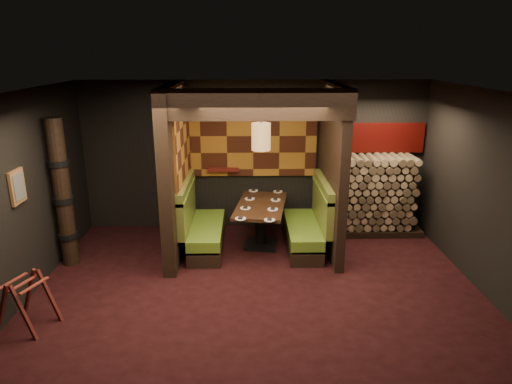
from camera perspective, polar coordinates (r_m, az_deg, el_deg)
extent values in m
cube|color=black|center=(6.71, 0.23, -12.87)|extent=(6.50, 5.50, 0.02)
cube|color=black|center=(5.82, 0.27, 12.34)|extent=(6.50, 5.50, 0.02)
cube|color=black|center=(8.78, -0.19, 4.56)|extent=(6.50, 0.02, 2.85)
cube|color=black|center=(3.61, 1.35, -15.26)|extent=(6.50, 0.02, 2.85)
cube|color=black|center=(6.86, -28.11, -1.21)|extent=(0.02, 5.50, 2.85)
cube|color=black|center=(7.00, 28.01, -0.87)|extent=(0.02, 5.50, 2.85)
cube|color=black|center=(7.79, -10.04, 2.64)|extent=(0.20, 2.20, 2.85)
cube|color=black|center=(7.88, 9.45, 2.84)|extent=(0.15, 2.10, 2.85)
cube|color=black|center=(6.54, -0.11, 10.87)|extent=(2.85, 0.18, 0.44)
cube|color=#A96920|center=(8.65, -0.36, 7.04)|extent=(2.40, 0.06, 1.55)
cube|color=#A96920|center=(7.85, -9.14, 5.98)|extent=(0.04, 1.85, 1.45)
cube|color=maroon|center=(8.74, -4.12, 2.81)|extent=(0.60, 0.12, 0.07)
cube|color=black|center=(8.16, -6.10, -6.28)|extent=(0.55, 1.60, 0.22)
cube|color=#5B7F22|center=(8.06, -6.16, -4.66)|extent=(0.55, 1.60, 0.18)
cube|color=#5F6A22|center=(7.96, -8.65, -2.05)|extent=(0.12, 1.60, 0.78)
cube|color=#5B7F22|center=(7.86, -8.76, 0.36)|extent=(0.15, 1.60, 0.06)
cube|color=black|center=(8.19, 5.77, -6.19)|extent=(0.55, 1.60, 0.22)
cube|color=#5B7F22|center=(8.09, 5.82, -4.57)|extent=(0.55, 1.60, 0.18)
cube|color=#5F6A22|center=(8.00, 8.29, -1.94)|extent=(0.12, 1.60, 0.78)
cube|color=#5B7F22|center=(7.89, 8.40, 0.46)|extent=(0.15, 1.60, 0.06)
cube|color=black|center=(8.25, 0.59, -6.51)|extent=(0.63, 0.63, 0.06)
cylinder|color=black|center=(8.12, 0.59, -4.36)|extent=(0.20, 0.20, 0.73)
cube|color=#3B2414|center=(7.99, 0.60, -1.74)|extent=(1.02, 1.59, 0.06)
cylinder|color=white|center=(7.29, -1.95, -3.34)|extent=(0.18, 0.18, 0.01)
cube|color=black|center=(7.29, -1.95, -3.23)|extent=(0.09, 0.12, 0.02)
cylinder|color=white|center=(7.23, 1.71, -3.51)|extent=(0.18, 0.18, 0.01)
cube|color=black|center=(7.23, 1.71, -3.40)|extent=(0.09, 0.12, 0.02)
cylinder|color=white|center=(7.77, -1.34, -2.02)|extent=(0.18, 0.18, 0.01)
cube|color=black|center=(7.76, -1.34, -1.91)|extent=(0.09, 0.12, 0.02)
cylinder|color=white|center=(7.71, 2.10, -2.17)|extent=(0.18, 0.18, 0.01)
cube|color=black|center=(7.71, 2.10, -2.06)|extent=(0.09, 0.12, 0.02)
cylinder|color=white|center=(8.24, -0.80, -0.86)|extent=(0.18, 0.18, 0.01)
cube|color=black|center=(8.24, -0.80, -0.75)|extent=(0.09, 0.12, 0.02)
cylinder|color=white|center=(8.19, 2.44, -0.99)|extent=(0.18, 0.18, 0.01)
cube|color=black|center=(8.19, 2.44, -0.88)|extent=(0.09, 0.12, 0.02)
cylinder|color=white|center=(8.72, -0.31, 0.18)|extent=(0.18, 0.18, 0.01)
cube|color=black|center=(8.72, -0.31, 0.28)|extent=(0.09, 0.12, 0.02)
cylinder|color=white|center=(8.68, 2.75, 0.06)|extent=(0.18, 0.18, 0.01)
cube|color=black|center=(8.67, 2.75, 0.16)|extent=(0.09, 0.12, 0.02)
cylinder|color=olive|center=(7.62, 0.64, 6.94)|extent=(0.32, 0.32, 0.45)
sphere|color=#FFC672|center=(7.62, 0.64, 6.94)|extent=(0.18, 0.18, 0.18)
cylinder|color=black|center=(7.54, 0.66, 10.99)|extent=(0.02, 0.02, 0.63)
cube|color=olive|center=(6.88, -27.68, 0.59)|extent=(0.04, 0.36, 0.46)
cube|color=#3F3F3F|center=(6.87, -27.50, 0.59)|extent=(0.01, 0.27, 0.36)
cube|color=#4A1714|center=(6.57, -29.18, -12.66)|extent=(0.32, 0.15, 0.73)
cube|color=#4A1714|center=(6.34, -27.02, -13.45)|extent=(0.32, 0.15, 0.73)
cube|color=#4A1714|center=(6.82, -26.50, -11.15)|extent=(0.32, 0.15, 0.73)
cube|color=#4A1714|center=(6.60, -24.34, -11.84)|extent=(0.32, 0.15, 0.73)
cube|color=maroon|center=(6.58, -28.15, -9.79)|extent=(0.20, 0.44, 0.01)
cube|color=maroon|center=(6.46, -27.08, -10.12)|extent=(0.20, 0.44, 0.01)
cube|color=maroon|center=(6.34, -25.98, -10.46)|extent=(0.20, 0.44, 0.01)
cylinder|color=black|center=(7.79, -23.00, -0.22)|extent=(0.26, 0.26, 2.40)
cylinder|color=black|center=(8.02, -22.42, -5.00)|extent=(0.31, 0.31, 0.09)
cylinder|color=black|center=(7.82, -22.92, -0.92)|extent=(0.31, 0.31, 0.09)
cylinder|color=black|center=(7.67, -23.44, 3.34)|extent=(0.31, 0.31, 0.09)
cube|color=black|center=(9.12, 14.41, -4.48)|extent=(1.73, 0.70, 0.12)
cube|color=brown|center=(8.88, 14.77, 0.02)|extent=(1.73, 0.70, 1.38)
cube|color=#670C08|center=(8.96, 14.69, 6.58)|extent=(1.83, 0.10, 0.56)
cube|color=black|center=(8.14, 9.75, 3.29)|extent=(0.08, 0.08, 2.85)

